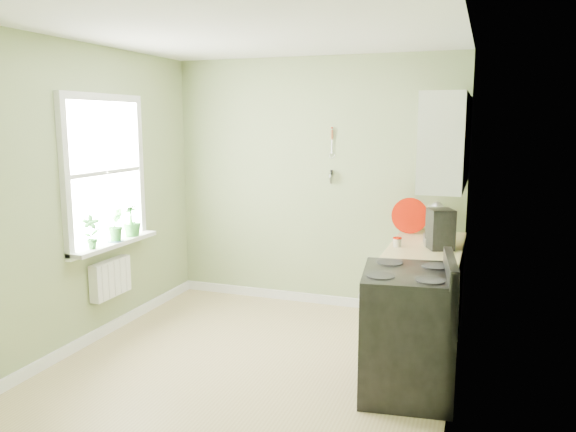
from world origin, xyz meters
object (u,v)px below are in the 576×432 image
(kettle, at_px, (411,220))
(coffee_maker, at_px, (440,230))
(stove, at_px, (407,331))
(stand_mixer, at_px, (435,227))

(kettle, relative_size, coffee_maker, 0.60)
(stove, distance_m, kettle, 1.81)
(kettle, height_order, coffee_maker, coffee_maker)
(kettle, distance_m, coffee_maker, 0.84)
(stand_mixer, bearing_deg, stove, -93.87)
(stove, distance_m, stand_mixer, 1.29)
(coffee_maker, bearing_deg, kettle, 114.35)
(stand_mixer, distance_m, kettle, 0.64)
(stove, height_order, kettle, kettle)
(stove, relative_size, stand_mixer, 2.81)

